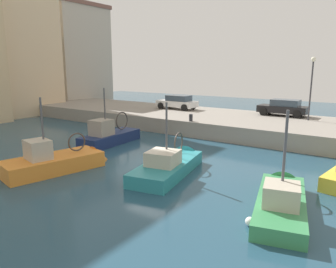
# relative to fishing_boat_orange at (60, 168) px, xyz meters

# --- Properties ---
(water_surface) EXTENTS (80.00, 80.00, 0.00)m
(water_surface) POSITION_rel_fishing_boat_orange_xyz_m (3.61, -3.39, -0.11)
(water_surface) COLOR navy
(water_surface) RESTS_ON ground
(quay_wall) EXTENTS (9.00, 56.00, 1.20)m
(quay_wall) POSITION_rel_fishing_boat_orange_xyz_m (15.11, -3.39, 0.49)
(quay_wall) COLOR gray
(quay_wall) RESTS_ON ground
(fishing_boat_orange) EXTENTS (5.97, 3.11, 4.74)m
(fishing_boat_orange) POSITION_rel_fishing_boat_orange_xyz_m (0.00, 0.00, 0.00)
(fishing_boat_orange) COLOR orange
(fishing_boat_orange) RESTS_ON ground
(fishing_boat_teal) EXTENTS (6.36, 3.04, 4.51)m
(fishing_boat_teal) POSITION_rel_fishing_boat_orange_xyz_m (3.06, -4.93, -0.00)
(fishing_boat_teal) COLOR teal
(fishing_boat_teal) RESTS_ON ground
(fishing_boat_navy) EXTENTS (5.71, 1.99, 4.66)m
(fishing_boat_navy) POSITION_rel_fishing_boat_orange_xyz_m (5.99, 2.08, 0.06)
(fishing_boat_navy) COLOR navy
(fishing_boat_navy) RESTS_ON ground
(fishing_boat_green) EXTENTS (6.26, 3.02, 4.61)m
(fishing_boat_green) POSITION_rel_fishing_boat_orange_xyz_m (1.94, -10.82, 0.00)
(fishing_boat_green) COLOR #388951
(fishing_boat_green) RESTS_ON ground
(parked_car_white) EXTENTS (1.85, 4.06, 1.37)m
(parked_car_white) POSITION_rel_fishing_boat_orange_xyz_m (16.48, 3.45, 1.79)
(parked_car_white) COLOR silver
(parked_car_white) RESTS_ON quay_wall
(parked_car_black) EXTENTS (1.84, 4.03, 1.39)m
(parked_car_black) POSITION_rel_fishing_boat_orange_xyz_m (17.93, -6.38, 1.80)
(parked_car_black) COLOR black
(parked_car_black) RESTS_ON quay_wall
(mooring_bollard_mid) EXTENTS (0.28, 0.28, 0.55)m
(mooring_bollard_mid) POSITION_rel_fishing_boat_orange_xyz_m (10.96, -1.39, 1.36)
(mooring_bollard_mid) COLOR #2D2D33
(mooring_bollard_mid) RESTS_ON quay_wall
(quay_streetlamp) EXTENTS (0.36, 0.36, 4.83)m
(quay_streetlamp) POSITION_rel_fishing_boat_orange_xyz_m (16.61, -8.68, 4.34)
(quay_streetlamp) COLOR #38383D
(quay_streetlamp) RESTS_ON quay_wall
(waterfront_building_east_mid) EXTENTS (8.31, 7.66, 13.47)m
(waterfront_building_east_mid) POSITION_rel_fishing_boat_orange_xyz_m (19.59, 22.85, 6.64)
(waterfront_building_east_mid) COLOR #B2A899
(waterfront_building_east_mid) RESTS_ON ground
(waterfront_building_east) EXTENTS (9.66, 7.08, 19.02)m
(waterfront_building_east) POSITION_rel_fishing_boat_orange_xyz_m (9.51, 21.10, 9.42)
(waterfront_building_east) COLOR beige
(waterfront_building_east) RESTS_ON ground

